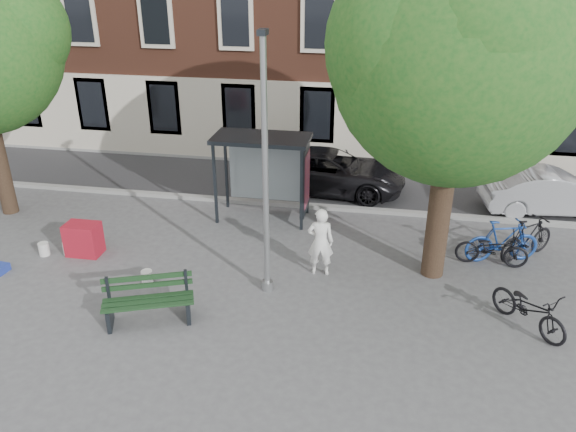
% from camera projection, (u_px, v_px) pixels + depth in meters
% --- Properties ---
extents(ground, '(90.00, 90.00, 0.00)m').
position_uv_depth(ground, '(268.00, 289.00, 13.75)').
color(ground, '#4C4C4F').
rests_on(ground, ground).
extents(road, '(40.00, 4.00, 0.01)m').
position_uv_depth(road, '(309.00, 184.00, 19.98)').
color(road, '#28282B').
rests_on(road, ground).
extents(curb_near, '(40.00, 0.25, 0.12)m').
position_uv_depth(curb_near, '(300.00, 205.00, 18.17)').
color(curb_near, gray).
rests_on(curb_near, ground).
extents(curb_far, '(40.00, 0.25, 0.12)m').
position_uv_depth(curb_far, '(316.00, 164.00, 21.73)').
color(curb_far, gray).
rests_on(curb_far, ground).
extents(lamppost, '(0.28, 0.35, 6.11)m').
position_uv_depth(lamppost, '(266.00, 184.00, 12.56)').
color(lamppost, '#9EA0A3').
rests_on(lamppost, ground).
extents(tree_right, '(5.76, 5.60, 8.20)m').
position_uv_depth(tree_right, '(461.00, 49.00, 11.94)').
color(tree_right, black).
rests_on(tree_right, ground).
extents(bus_shelter, '(2.85, 1.45, 2.62)m').
position_uv_depth(bus_shelter, '(275.00, 159.00, 16.68)').
color(bus_shelter, '#1E2328').
rests_on(bus_shelter, ground).
extents(painter, '(0.70, 0.50, 1.82)m').
position_uv_depth(painter, '(320.00, 242.00, 14.06)').
color(painter, white).
rests_on(painter, ground).
extents(bench, '(2.07, 1.28, 1.02)m').
position_uv_depth(bench, '(149.00, 302.00, 12.41)').
color(bench, '#1E2328').
rests_on(bench, ground).
extents(bike_a, '(1.87, 0.74, 0.96)m').
position_uv_depth(bike_a, '(492.00, 249.00, 14.64)').
color(bike_a, black).
rests_on(bike_a, ground).
extents(bike_b, '(2.07, 1.06, 1.20)m').
position_uv_depth(bike_b, '(502.00, 241.00, 14.77)').
color(bike_b, navy).
rests_on(bike_b, ground).
extents(bike_c, '(1.75, 1.92, 1.02)m').
position_uv_depth(bike_c, '(529.00, 308.00, 12.14)').
color(bike_c, black).
rests_on(bike_c, ground).
extents(bike_d, '(1.84, 1.63, 1.16)m').
position_uv_depth(bike_d, '(527.00, 238.00, 14.96)').
color(bike_d, black).
rests_on(bike_d, ground).
extents(car_dark, '(5.25, 2.72, 1.41)m').
position_uv_depth(car_dark, '(330.00, 171.00, 19.17)').
color(car_dark, black).
rests_on(car_dark, ground).
extents(car_silver, '(4.36, 2.00, 1.39)m').
position_uv_depth(car_silver, '(552.00, 192.00, 17.54)').
color(car_silver, '#A2A4AA').
rests_on(car_silver, ground).
extents(red_stand, '(0.90, 0.61, 0.90)m').
position_uv_depth(red_stand, '(84.00, 239.00, 15.19)').
color(red_stand, maroon).
rests_on(red_stand, ground).
extents(bucket_a, '(0.31, 0.31, 0.36)m').
position_uv_depth(bucket_a, '(147.00, 277.00, 13.92)').
color(bucket_a, white).
rests_on(bucket_a, ground).
extents(bucket_b, '(0.37, 0.37, 0.36)m').
position_uv_depth(bucket_b, '(44.00, 249.00, 15.24)').
color(bucket_b, silver).
rests_on(bucket_b, ground).
extents(bucket_c, '(0.35, 0.35, 0.36)m').
position_uv_depth(bucket_c, '(68.00, 248.00, 15.29)').
color(bucket_c, silver).
rests_on(bucket_c, ground).
extents(notice_sign, '(0.34, 0.14, 2.01)m').
position_uv_depth(notice_sign, '(441.00, 213.00, 14.26)').
color(notice_sign, '#9EA0A3').
rests_on(notice_sign, ground).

